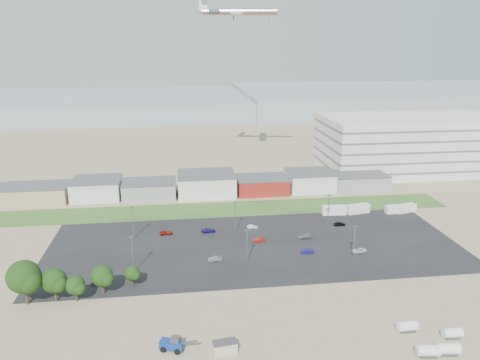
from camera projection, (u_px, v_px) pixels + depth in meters
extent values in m
plane|color=#91815C|center=(248.00, 279.00, 118.00)|extent=(700.00, 700.00, 0.00)
cube|color=black|center=(254.00, 245.00, 137.65)|extent=(120.00, 50.00, 0.01)
cube|color=#315720|center=(227.00, 209.00, 167.48)|extent=(160.00, 16.00, 0.02)
cube|color=silver|center=(410.00, 144.00, 216.05)|extent=(80.00, 40.00, 25.00)
imported|color=silver|center=(359.00, 250.00, 132.75)|extent=(4.29, 2.26, 1.15)
imported|color=navy|center=(307.00, 251.00, 132.29)|extent=(3.86, 1.79, 1.23)
imported|color=#595B5E|center=(215.00, 259.00, 127.46)|extent=(4.02, 1.73, 1.29)
imported|color=navy|center=(208.00, 230.00, 146.80)|extent=(4.51, 2.16, 1.27)
imported|color=maroon|center=(259.00, 240.00, 139.83)|extent=(3.69, 1.49, 1.19)
imported|color=black|center=(339.00, 224.00, 152.17)|extent=(3.75, 1.54, 1.27)
imported|color=maroon|center=(166.00, 233.00, 145.23)|extent=(4.23, 2.20, 1.14)
imported|color=#595B5E|center=(100.00, 282.00, 115.16)|extent=(4.18, 1.94, 1.18)
imported|color=silver|center=(252.00, 227.00, 150.00)|extent=(3.42, 1.33, 1.11)
imported|color=#A5A5AA|center=(305.00, 236.00, 142.21)|extent=(4.46, 1.99, 1.27)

